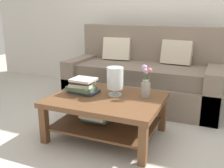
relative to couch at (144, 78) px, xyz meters
name	(u,v)px	position (x,y,z in m)	size (l,w,h in m)	color
ground_plane	(120,127)	(0.01, -0.90, -0.36)	(10.00, 10.00, 0.00)	#B7B2A8
back_wall	(160,5)	(0.01, 0.75, 0.99)	(6.40, 0.12, 2.70)	beige
couch	(144,78)	(0.00, 0.00, 0.00)	(2.04, 0.90, 1.06)	#7A6B5B
coffee_table	(105,108)	(-0.06, -1.15, -0.06)	(1.11, 0.84, 0.43)	brown
book_stack_main	(83,86)	(-0.34, -1.11, 0.14)	(0.33, 0.24, 0.16)	#2D333D
glass_hurricane_vase	(115,79)	(0.01, -1.05, 0.24)	(0.17, 0.17, 0.29)	silver
flower_pitcher	(146,84)	(0.31, -0.98, 0.19)	(0.11, 0.09, 0.33)	#9E998E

